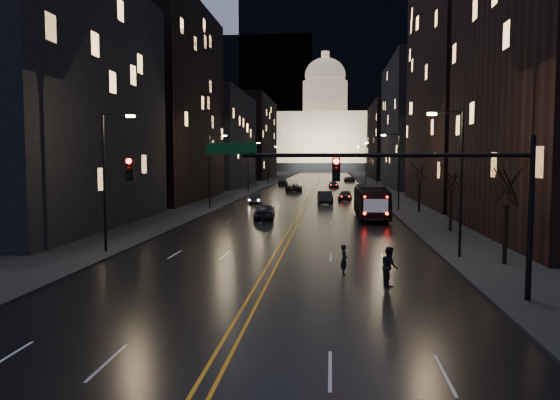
% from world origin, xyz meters
% --- Properties ---
extents(ground, '(900.00, 900.00, 0.00)m').
position_xyz_m(ground, '(0.00, 0.00, 0.00)').
color(ground, black).
rests_on(ground, ground).
extents(road, '(20.00, 320.00, 0.02)m').
position_xyz_m(road, '(0.00, 130.00, 0.01)').
color(road, black).
rests_on(road, ground).
extents(sidewalk_left, '(8.00, 320.00, 0.16)m').
position_xyz_m(sidewalk_left, '(-14.00, 130.00, 0.08)').
color(sidewalk_left, black).
rests_on(sidewalk_left, ground).
extents(sidewalk_right, '(8.00, 320.00, 0.16)m').
position_xyz_m(sidewalk_right, '(14.00, 130.00, 0.08)').
color(sidewalk_right, black).
rests_on(sidewalk_right, ground).
extents(center_line, '(0.62, 320.00, 0.01)m').
position_xyz_m(center_line, '(0.00, 130.00, 0.03)').
color(center_line, orange).
rests_on(center_line, road).
extents(building_left_near, '(12.00, 28.00, 22.00)m').
position_xyz_m(building_left_near, '(-21.00, 22.00, 11.00)').
color(building_left_near, black).
rests_on(building_left_near, ground).
extents(building_left_mid, '(12.00, 30.00, 28.00)m').
position_xyz_m(building_left_mid, '(-21.00, 54.00, 14.00)').
color(building_left_mid, black).
rests_on(building_left_mid, ground).
extents(building_left_far, '(12.00, 34.00, 20.00)m').
position_xyz_m(building_left_far, '(-21.00, 92.00, 10.00)').
color(building_left_far, black).
rests_on(building_left_far, ground).
extents(building_left_dist, '(12.00, 40.00, 24.00)m').
position_xyz_m(building_left_dist, '(-21.00, 140.00, 12.00)').
color(building_left_dist, black).
rests_on(building_left_dist, ground).
extents(building_right_tall, '(12.00, 30.00, 38.00)m').
position_xyz_m(building_right_tall, '(21.00, 50.00, 19.00)').
color(building_right_tall, black).
rests_on(building_right_tall, ground).
extents(building_right_mid, '(12.00, 34.00, 26.00)m').
position_xyz_m(building_right_mid, '(21.00, 92.00, 13.00)').
color(building_right_mid, black).
rests_on(building_right_mid, ground).
extents(building_right_dist, '(12.00, 40.00, 22.00)m').
position_xyz_m(building_right_dist, '(21.00, 140.00, 11.00)').
color(building_right_dist, black).
rests_on(building_right_dist, ground).
extents(mountain_ridge, '(520.00, 60.00, 130.00)m').
position_xyz_m(mountain_ridge, '(40.00, 380.00, 65.00)').
color(mountain_ridge, black).
rests_on(mountain_ridge, ground).
extents(capitol, '(90.00, 50.00, 58.50)m').
position_xyz_m(capitol, '(0.00, 250.00, 17.15)').
color(capitol, black).
rests_on(capitol, ground).
extents(traffic_signal, '(17.29, 0.45, 7.00)m').
position_xyz_m(traffic_signal, '(5.91, -0.00, 5.10)').
color(traffic_signal, black).
rests_on(traffic_signal, ground).
extents(streetlamp_right_near, '(2.13, 0.25, 9.00)m').
position_xyz_m(streetlamp_right_near, '(10.81, 10.00, 5.08)').
color(streetlamp_right_near, black).
rests_on(streetlamp_right_near, ground).
extents(streetlamp_left_near, '(2.13, 0.25, 9.00)m').
position_xyz_m(streetlamp_left_near, '(-10.81, 10.00, 5.08)').
color(streetlamp_left_near, black).
rests_on(streetlamp_left_near, ground).
extents(streetlamp_right_mid, '(2.13, 0.25, 9.00)m').
position_xyz_m(streetlamp_right_mid, '(10.81, 40.00, 5.08)').
color(streetlamp_right_mid, black).
rests_on(streetlamp_right_mid, ground).
extents(streetlamp_left_mid, '(2.13, 0.25, 9.00)m').
position_xyz_m(streetlamp_left_mid, '(-10.81, 40.00, 5.08)').
color(streetlamp_left_mid, black).
rests_on(streetlamp_left_mid, ground).
extents(streetlamp_right_far, '(2.13, 0.25, 9.00)m').
position_xyz_m(streetlamp_right_far, '(10.81, 70.00, 5.08)').
color(streetlamp_right_far, black).
rests_on(streetlamp_right_far, ground).
extents(streetlamp_left_far, '(2.13, 0.25, 9.00)m').
position_xyz_m(streetlamp_left_far, '(-10.81, 70.00, 5.08)').
color(streetlamp_left_far, black).
rests_on(streetlamp_left_far, ground).
extents(streetlamp_right_dist, '(2.13, 0.25, 9.00)m').
position_xyz_m(streetlamp_right_dist, '(10.81, 100.00, 5.08)').
color(streetlamp_right_dist, black).
rests_on(streetlamp_right_dist, ground).
extents(streetlamp_left_dist, '(2.13, 0.25, 9.00)m').
position_xyz_m(streetlamp_left_dist, '(-10.81, 100.00, 5.08)').
color(streetlamp_left_dist, black).
rests_on(streetlamp_left_dist, ground).
extents(tree_right_near, '(2.40, 2.40, 6.65)m').
position_xyz_m(tree_right_near, '(13.00, 8.00, 4.53)').
color(tree_right_near, black).
rests_on(tree_right_near, ground).
extents(tree_right_mid, '(2.40, 2.40, 6.65)m').
position_xyz_m(tree_right_mid, '(13.00, 22.00, 4.53)').
color(tree_right_mid, black).
rests_on(tree_right_mid, ground).
extents(tree_right_far, '(2.40, 2.40, 6.65)m').
position_xyz_m(tree_right_far, '(13.00, 38.00, 4.53)').
color(tree_right_far, black).
rests_on(tree_right_far, ground).
extents(bus, '(2.95, 12.02, 3.34)m').
position_xyz_m(bus, '(7.33, 32.39, 1.67)').
color(bus, black).
rests_on(bus, ground).
extents(oncoming_car_a, '(2.26, 4.95, 1.65)m').
position_xyz_m(oncoming_car_a, '(-3.34, 30.70, 0.82)').
color(oncoming_car_a, black).
rests_on(oncoming_car_a, ground).
extents(oncoming_car_b, '(1.67, 4.41, 1.44)m').
position_xyz_m(oncoming_car_b, '(-6.58, 48.05, 0.72)').
color(oncoming_car_b, black).
rests_on(oncoming_car_b, ground).
extents(oncoming_car_c, '(2.86, 5.63, 1.53)m').
position_xyz_m(oncoming_car_c, '(-3.42, 75.43, 0.76)').
color(oncoming_car_c, black).
rests_on(oncoming_car_c, ground).
extents(oncoming_car_d, '(2.59, 5.56, 1.57)m').
position_xyz_m(oncoming_car_d, '(-7.33, 96.64, 0.78)').
color(oncoming_car_d, black).
rests_on(oncoming_car_d, ground).
extents(receding_car_a, '(2.25, 5.30, 1.70)m').
position_xyz_m(receding_car_a, '(2.50, 49.46, 0.85)').
color(receding_car_a, black).
rests_on(receding_car_a, ground).
extents(receding_car_b, '(2.27, 4.60, 1.51)m').
position_xyz_m(receding_car_b, '(5.28, 55.48, 0.75)').
color(receding_car_b, black).
rests_on(receding_car_b, ground).
extents(receding_car_c, '(2.27, 4.73, 1.33)m').
position_xyz_m(receding_car_c, '(3.81, 88.79, 0.66)').
color(receding_car_c, black).
rests_on(receding_car_c, ground).
extents(receding_car_d, '(2.78, 5.56, 1.51)m').
position_xyz_m(receding_car_d, '(7.97, 118.04, 0.76)').
color(receding_car_d, black).
rests_on(receding_car_d, ground).
extents(pedestrian_a, '(0.45, 0.62, 1.60)m').
position_xyz_m(pedestrian_a, '(3.99, 5.00, 0.80)').
color(pedestrian_a, black).
rests_on(pedestrian_a, ground).
extents(pedestrian_b, '(0.66, 1.00, 1.90)m').
position_xyz_m(pedestrian_b, '(6.08, 2.74, 0.95)').
color(pedestrian_b, black).
rests_on(pedestrian_b, ground).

